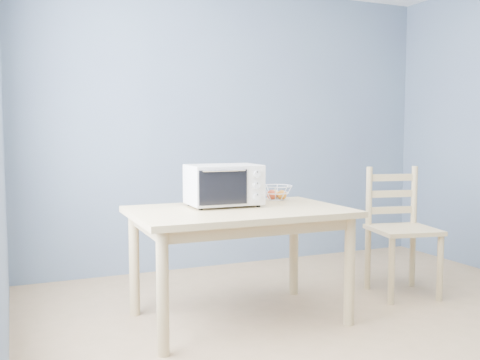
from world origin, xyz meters
name	(u,v)px	position (x,y,z in m)	size (l,w,h in m)	color
room	(391,123)	(0.00, 0.00, 1.30)	(4.01, 4.51, 2.61)	tan
dining_table	(239,224)	(-0.58, 0.79, 0.65)	(1.40, 0.90, 0.75)	tan
toaster_oven	(221,185)	(-0.65, 0.94, 0.90)	(0.49, 0.36, 0.28)	beige
fruit_basket	(276,193)	(-0.15, 1.10, 0.81)	(0.29, 0.29, 0.11)	white
dining_chair	(400,232)	(0.81, 0.85, 0.48)	(0.54, 0.54, 0.98)	tan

